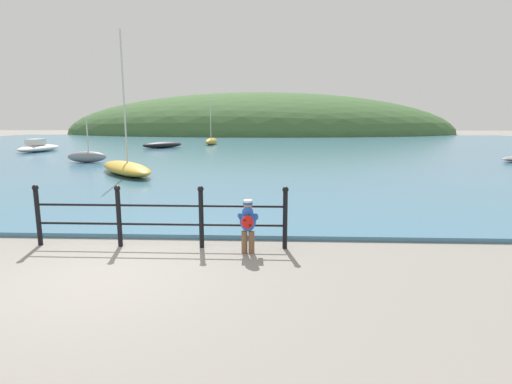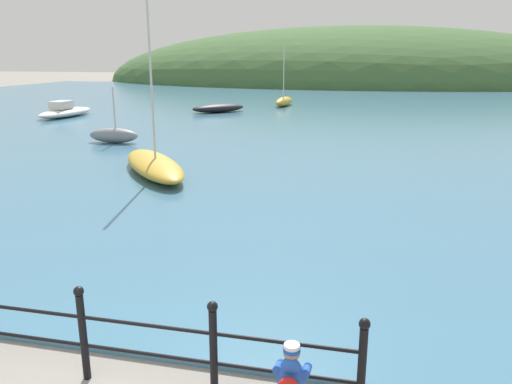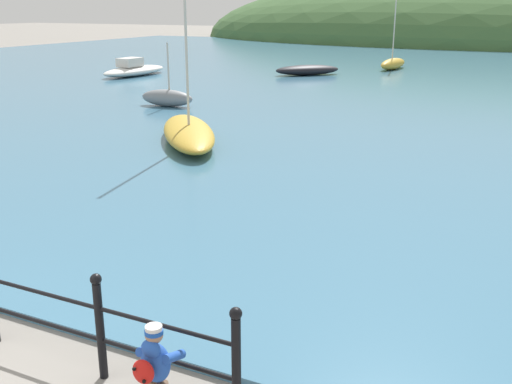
# 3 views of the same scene
# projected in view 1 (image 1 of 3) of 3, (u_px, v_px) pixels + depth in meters

# --- Properties ---
(ground_plane) EXTENTS (200.00, 200.00, 0.00)m
(ground_plane) POSITION_uv_depth(u_px,v_px,m) (98.00, 275.00, 6.32)
(ground_plane) COLOR gray
(water) EXTENTS (80.00, 60.00, 0.10)m
(water) POSITION_uv_depth(u_px,v_px,m) (244.00, 146.00, 37.79)
(water) COLOR teal
(water) RESTS_ON ground
(far_hillside) EXTENTS (72.31, 39.77, 15.35)m
(far_hillside) POSITION_uv_depth(u_px,v_px,m) (259.00, 134.00, 76.39)
(far_hillside) COLOR #3D6033
(far_hillside) RESTS_ON ground
(iron_railing) EXTENTS (4.93, 0.12, 1.21)m
(iron_railing) POSITION_uv_depth(u_px,v_px,m) (160.00, 215.00, 7.66)
(iron_railing) COLOR black
(iron_railing) RESTS_ON ground
(child_in_coat) EXTENTS (0.38, 0.53, 1.00)m
(child_in_coat) POSITION_uv_depth(u_px,v_px,m) (248.00, 222.00, 7.27)
(child_in_coat) COLOR brown
(child_in_coat) RESTS_ON ground
(boat_white_sailboat) EXTENTS (4.11, 4.79, 6.04)m
(boat_white_sailboat) POSITION_uv_depth(u_px,v_px,m) (126.00, 168.00, 17.52)
(boat_white_sailboat) COLOR gold
(boat_white_sailboat) RESTS_ON water
(boat_red_dinghy) EXTENTS (1.84, 4.71, 0.97)m
(boat_red_dinghy) POSITION_uv_depth(u_px,v_px,m) (39.00, 147.00, 30.64)
(boat_red_dinghy) COLOR silver
(boat_red_dinghy) RESTS_ON water
(boat_far_right) EXTENTS (2.21, 0.84, 2.37)m
(boat_far_right) POSITION_uv_depth(u_px,v_px,m) (87.00, 157.00, 22.57)
(boat_far_right) COLOR gray
(boat_far_right) RESTS_ON water
(boat_far_left) EXTENTS (1.19, 3.46, 4.39)m
(boat_far_left) POSITION_uv_depth(u_px,v_px,m) (211.00, 141.00, 39.51)
(boat_far_left) COLOR gold
(boat_far_left) RESTS_ON water
(boat_mid_harbor) EXTENTS (3.54, 3.44, 0.55)m
(boat_mid_harbor) POSITION_uv_depth(u_px,v_px,m) (163.00, 145.00, 34.63)
(boat_mid_harbor) COLOR black
(boat_mid_harbor) RESTS_ON water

